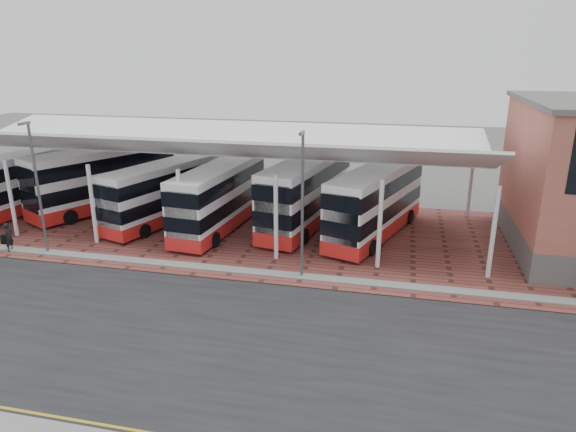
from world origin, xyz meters
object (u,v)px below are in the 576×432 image
bus_0 (12,186)px  pedestrian (9,237)px  bus_1 (103,179)px  bus_3 (220,198)px  bus_2 (164,193)px  bus_5 (376,203)px  bus_4 (307,193)px

bus_0 → pedestrian: bearing=-46.7°
bus_1 → bus_3: (10.30, -2.29, -0.18)m
bus_2 → bus_0: bearing=-158.1°
bus_1 → bus_2: size_ratio=1.09×
bus_0 → bus_5: bearing=9.0°
bus_3 → bus_5: bus_5 is taller
bus_0 → bus_4: 22.09m
bus_4 → bus_5: size_ratio=1.05×
bus_2 → bus_5: bus_5 is taller
bus_2 → bus_5: size_ratio=0.94×
bus_0 → bus_1: bus_1 is taller
bus_3 → bus_4: bearing=24.4°
bus_2 → bus_4: 10.20m
bus_1 → bus_5: (20.88, -1.32, -0.11)m
bus_1 → bus_2: bus_1 is taller
bus_4 → bus_5: (4.87, -1.01, -0.09)m
pedestrian → bus_1: bearing=-9.7°
bus_5 → bus_4: bearing=-173.2°
bus_5 → pedestrian: bearing=-141.6°
bus_2 → pedestrian: (-6.86, -7.47, -1.22)m
bus_1 → pedestrian: 9.41m
pedestrian → bus_4: bearing=-66.0°
bus_5 → bus_0: bearing=-158.7°
bus_4 → pedestrian: bus_4 is taller
bus_3 → bus_4: 6.04m
bus_3 → bus_4: size_ratio=0.92×
bus_0 → bus_1: size_ratio=0.95×
bus_2 → bus_4: bearing=25.8°
pedestrian → bus_5: bearing=-73.8°
bus_0 → pedestrian: (5.00, -6.58, -1.31)m
bus_0 → bus_5: size_ratio=0.97×
bus_0 → bus_1: bearing=30.2°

